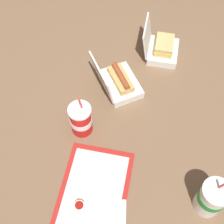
# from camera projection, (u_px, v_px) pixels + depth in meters

# --- Properties ---
(ground_plane) EXTENTS (3.20, 3.20, 0.00)m
(ground_plane) POSITION_uv_depth(u_px,v_px,m) (105.00, 119.00, 1.39)
(ground_plane) COLOR brown
(food_tray) EXTENTS (0.42, 0.34, 0.01)m
(food_tray) POSITION_uv_depth(u_px,v_px,m) (94.00, 191.00, 1.20)
(food_tray) COLOR red
(food_tray) RESTS_ON ground_plane
(ketchup_cup) EXTENTS (0.04, 0.04, 0.02)m
(ketchup_cup) POSITION_uv_depth(u_px,v_px,m) (79.00, 206.00, 1.15)
(ketchup_cup) COLOR white
(ketchup_cup) RESTS_ON food_tray
(napkin_stack) EXTENTS (0.11, 0.11, 0.00)m
(napkin_stack) POSITION_uv_depth(u_px,v_px,m) (112.00, 213.00, 1.15)
(napkin_stack) COLOR white
(napkin_stack) RESTS_ON food_tray
(plastic_fork) EXTENTS (0.09, 0.08, 0.00)m
(plastic_fork) POSITION_uv_depth(u_px,v_px,m) (80.00, 188.00, 1.20)
(plastic_fork) COLOR white
(plastic_fork) RESTS_ON food_tray
(clamshell_hotdog_left) EXTENTS (0.26, 0.25, 0.19)m
(clamshell_hotdog_left) POSITION_uv_depth(u_px,v_px,m) (118.00, 82.00, 1.44)
(clamshell_hotdog_left) COLOR white
(clamshell_hotdog_left) RESTS_ON ground_plane
(clamshell_sandwich_center) EXTENTS (0.21, 0.21, 0.18)m
(clamshell_sandwich_center) POSITION_uv_depth(u_px,v_px,m) (161.00, 48.00, 1.55)
(clamshell_sandwich_center) COLOR white
(clamshell_sandwich_center) RESTS_ON ground_plane
(soda_cup_left) EXTENTS (0.10, 0.10, 0.23)m
(soda_cup_left) POSITION_uv_depth(u_px,v_px,m) (211.00, 198.00, 1.11)
(soda_cup_left) COLOR white
(soda_cup_left) RESTS_ON ground_plane
(soda_cup_front) EXTENTS (0.10, 0.10, 0.22)m
(soda_cup_front) POSITION_uv_depth(u_px,v_px,m) (81.00, 120.00, 1.29)
(soda_cup_front) COLOR red
(soda_cup_front) RESTS_ON ground_plane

